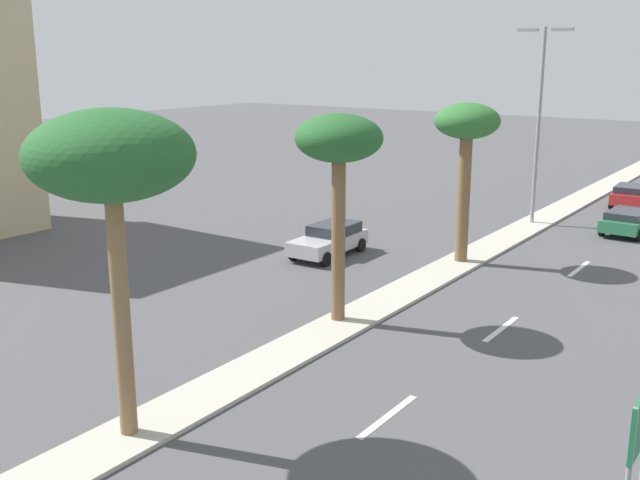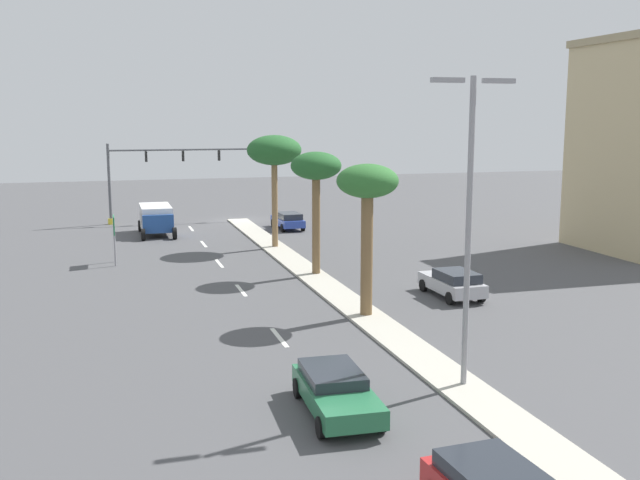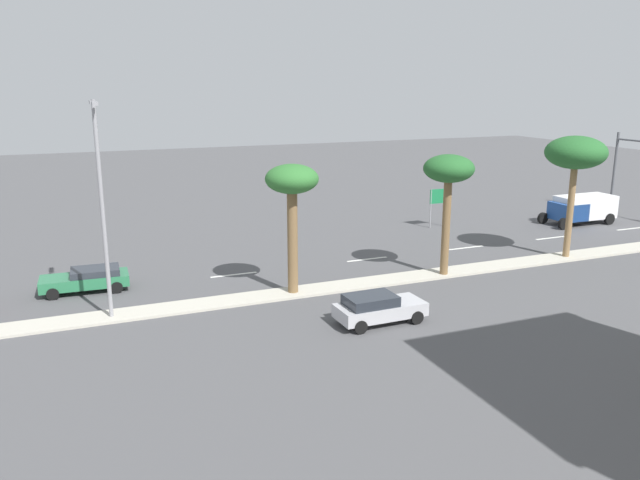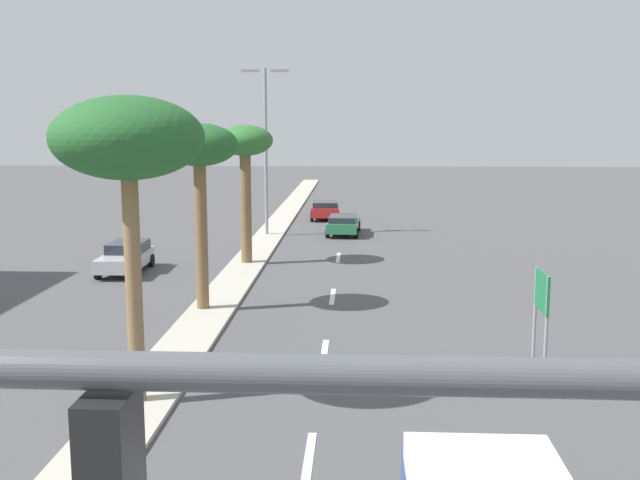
% 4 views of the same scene
% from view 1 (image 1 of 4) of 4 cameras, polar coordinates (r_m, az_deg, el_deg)
% --- Properties ---
extents(ground_plane, '(160.00, 160.00, 0.00)m').
position_cam_1_polar(ground_plane, '(33.26, 10.48, -1.88)').
color(ground_plane, '#4C4C4F').
extents(median_curb, '(1.80, 85.81, 0.12)m').
position_cam_1_polar(median_curb, '(41.87, 15.98, 1.18)').
color(median_curb, '#B7B2A3').
rests_on(median_curb, ground).
extents(lane_stripe_leading, '(0.20, 2.80, 0.01)m').
position_cam_1_polar(lane_stripe_leading, '(19.64, 5.21, -13.28)').
color(lane_stripe_leading, silver).
rests_on(lane_stripe_leading, ground).
extents(lane_stripe_near, '(0.20, 2.80, 0.01)m').
position_cam_1_polar(lane_stripe_near, '(25.98, 13.69, -6.62)').
color(lane_stripe_near, silver).
rests_on(lane_stripe_near, ground).
extents(lane_stripe_inboard, '(0.20, 2.80, 0.01)m').
position_cam_1_polar(lane_stripe_inboard, '(33.99, 19.21, -2.09)').
color(lane_stripe_inboard, silver).
rests_on(lane_stripe_inboard, ground).
extents(directional_road_sign, '(0.10, 1.51, 3.04)m').
position_cam_1_polar(directional_road_sign, '(15.32, 23.28, -13.65)').
color(directional_road_sign, gray).
rests_on(directional_road_sign, ground).
extents(palm_tree_inboard, '(3.77, 3.77, 7.75)m').
position_cam_1_polar(palm_tree_inboard, '(17.15, -15.71, 5.85)').
color(palm_tree_inboard, olive).
rests_on(palm_tree_inboard, median_curb).
extents(palm_tree_leading, '(2.90, 2.90, 7.02)m').
position_cam_1_polar(palm_tree_leading, '(24.46, 1.46, 7.14)').
color(palm_tree_leading, brown).
rests_on(palm_tree_leading, median_curb).
extents(palm_tree_trailing, '(2.79, 2.79, 6.89)m').
position_cam_1_polar(palm_tree_trailing, '(32.51, 11.16, 8.21)').
color(palm_tree_trailing, brown).
rests_on(palm_tree_trailing, median_curb).
extents(street_lamp_front, '(2.90, 0.24, 10.22)m').
position_cam_1_polar(street_lamp_front, '(41.23, 16.44, 9.44)').
color(street_lamp_front, gray).
rests_on(street_lamp_front, median_curb).
extents(sedan_red_front, '(2.29, 4.17, 1.36)m').
position_cam_1_polar(sedan_red_front, '(48.80, 22.82, 3.21)').
color(sedan_red_front, red).
rests_on(sedan_red_front, ground).
extents(sedan_silver_rear, '(2.01, 4.30, 1.43)m').
position_cam_1_polar(sedan_silver_rear, '(34.08, 0.73, 0.07)').
color(sedan_silver_rear, '#B2B2B7').
rests_on(sedan_silver_rear, ground).
extents(sedan_green_right, '(2.17, 4.66, 1.26)m').
position_cam_1_polar(sedan_green_right, '(41.50, 22.60, 1.44)').
color(sedan_green_right, '#287047').
rests_on(sedan_green_right, ground).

